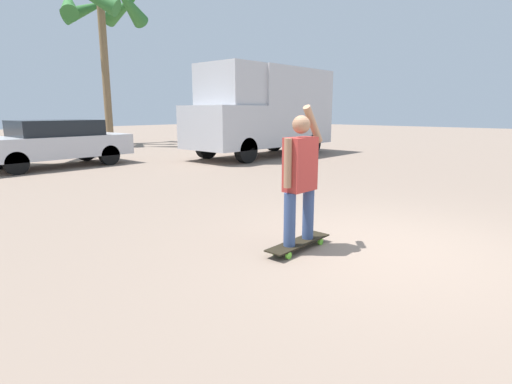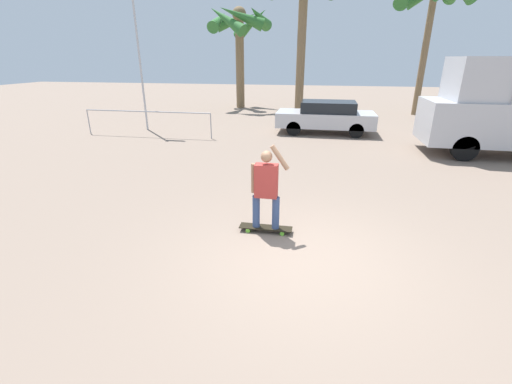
% 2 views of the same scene
% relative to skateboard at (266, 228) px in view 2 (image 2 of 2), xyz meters
% --- Properties ---
extents(ground_plane, '(80.00, 80.00, 0.00)m').
position_rel_skateboard_xyz_m(ground_plane, '(0.81, -0.88, -0.08)').
color(ground_plane, gray).
extents(skateboard, '(1.03, 0.24, 0.10)m').
position_rel_skateboard_xyz_m(skateboard, '(0.00, 0.00, 0.00)').
color(skateboard, black).
rests_on(skateboard, ground_plane).
extents(person_skateboarder, '(0.71, 0.22, 1.65)m').
position_rel_skateboard_xyz_m(person_skateboarder, '(-0.00, -0.00, 0.88)').
color(person_skateboarder, '#384C7A').
rests_on(person_skateboarder, skateboard).
extents(parked_car_silver, '(4.27, 1.82, 1.40)m').
position_rel_skateboard_xyz_m(parked_car_silver, '(1.10, 9.86, 0.66)').
color(parked_car_silver, black).
rests_on(parked_car_silver, ground_plane).
extents(palm_tree_far_left, '(3.90, 4.23, 6.37)m').
position_rel_skateboard_xyz_m(palm_tree_far_left, '(-4.63, 17.48, 4.99)').
color(palm_tree_far_left, brown).
rests_on(palm_tree_far_left, ground_plane).
extents(flagpole, '(0.90, 0.12, 6.81)m').
position_rel_skateboard_xyz_m(flagpole, '(-7.11, 9.08, 3.78)').
color(flagpole, '#B7B7BC').
rests_on(flagpole, ground_plane).
extents(plaza_railing_segment, '(5.72, 0.05, 1.08)m').
position_rel_skateboard_xyz_m(plaza_railing_segment, '(-6.42, 7.75, 0.85)').
color(plaza_railing_segment, '#99999E').
rests_on(plaza_railing_segment, ground_plane).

